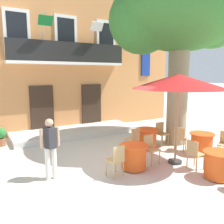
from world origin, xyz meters
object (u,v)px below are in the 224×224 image
Objects in this scene: cafe_table_far_side at (202,143)px; cafe_umbrella at (179,82)px; cafe_chair_front_1 at (151,147)px; ground_planter_left at (1,136)px; plane_tree at (179,16)px; cafe_chair_near_tree_1 at (161,132)px; cafe_chair_front_0 at (116,159)px; cafe_chair_middle_0 at (194,153)px; cafe_table_middle at (219,165)px; cafe_chair_far_side_0 at (180,137)px; cafe_table_front at (134,157)px; cafe_table_near_tree at (147,138)px; cafe_chair_near_tree_0 at (134,138)px; pedestrian_near_entrance at (50,145)px.

cafe_table_far_side is 0.30× the size of cafe_umbrella.
ground_planter_left is at bearing 131.81° from cafe_chair_front_1.
plane_tree is 7.40× the size of cafe_chair_near_tree_1.
ground_planter_left is (-5.59, 3.13, -0.12)m from cafe_chair_near_tree_1.
cafe_chair_front_0 is 1.51m from cafe_chair_front_1.
cafe_chair_middle_0 and cafe_chair_front_0 have the same top height.
cafe_table_middle is at bearing -82.73° from cafe_chair_middle_0.
cafe_chair_front_1 is 1.00× the size of cafe_chair_far_side_0.
cafe_umbrella reaches higher than cafe_table_far_side.
cafe_chair_front_1 is at bearing -141.57° from cafe_chair_near_tree_1.
cafe_chair_near_tree_1 is at bearing 30.77° from cafe_table_front.
plane_tree reaches higher than cafe_chair_far_side_0.
cafe_chair_far_side_0 is at bearing 11.91° from cafe_chair_front_0.
cafe_chair_near_tree_0 reaches higher than cafe_table_near_tree.
cafe_chair_front_1 is 5.94m from ground_planter_left.
cafe_table_far_side is 7.69m from ground_planter_left.
cafe_chair_near_tree_1 is 2.52m from cafe_chair_middle_0.
cafe_table_near_tree is (-1.37, 0.05, -4.65)m from plane_tree.
cafe_table_far_side is at bearing -34.52° from cafe_chair_near_tree_0.
plane_tree is 8.39m from ground_planter_left.
cafe_table_far_side is (1.36, 0.82, -0.14)m from cafe_chair_middle_0.
cafe_chair_front_1 is at bearing 173.20° from cafe_table_far_side.
cafe_chair_near_tree_1 is 1.00× the size of cafe_chair_middle_0.
cafe_chair_near_tree_0 is 1.05× the size of cafe_table_middle.
cafe_chair_far_side_0 reaches higher than cafe_table_far_side.
cafe_table_front is (-1.62, 1.70, 0.00)m from cafe_table_middle.
cafe_chair_front_0 is 0.31× the size of cafe_umbrella.
plane_tree is 7.79× the size of cafe_table_far_side.
cafe_table_middle is 7.90m from ground_planter_left.
cafe_table_near_tree is 0.95× the size of cafe_chair_near_tree_0.
plane_tree reaches higher than cafe_chair_near_tree_1.
cafe_chair_far_side_0 is 0.54× the size of pedestrian_near_entrance.
cafe_chair_near_tree_0 is 2.16m from cafe_chair_front_0.
ground_planter_left is (-2.48, 4.74, -0.12)m from cafe_chair_front_0.
cafe_umbrella is (2.17, -0.10, 2.08)m from cafe_chair_front_0.
cafe_chair_far_side_0 reaches higher than ground_planter_left.
ground_planter_left is (-4.84, 6.25, 0.02)m from cafe_table_middle.
cafe_chair_middle_0 is at bearing -32.04° from cafe_table_front.
cafe_chair_middle_0 is at bearing -82.33° from cafe_umbrella.
cafe_chair_near_tree_1 is at bearing 172.95° from plane_tree.
cafe_table_far_side is (1.26, -1.53, 0.00)m from cafe_table_near_tree.
cafe_chair_middle_0 is at bearing -92.42° from cafe_table_near_tree.
ground_planter_left is at bearing 144.37° from cafe_chair_far_side_0.
plane_tree is 4.98m from cafe_chair_near_tree_0.
cafe_umbrella is 4.22m from pedestrian_near_entrance.
cafe_table_front is at bearing -170.92° from cafe_chair_front_1.
cafe_table_near_tree and cafe_table_middle have the same top height.
cafe_table_front and cafe_table_far_side have the same top height.
cafe_chair_front_0 is 1.00× the size of cafe_chair_far_side_0.
cafe_table_middle is at bearing -103.63° from cafe_chair_near_tree_1.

